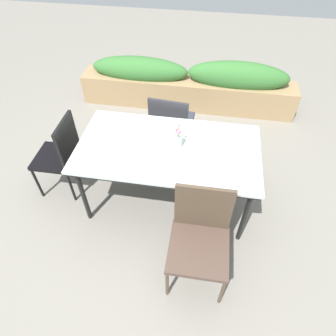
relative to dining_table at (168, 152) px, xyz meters
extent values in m
plane|color=gray|center=(-0.10, 0.00, -0.70)|extent=(12.00, 12.00, 0.00)
cube|color=silver|center=(0.00, 0.00, 0.04)|extent=(1.70, 0.93, 0.02)
cube|color=black|center=(0.00, 0.00, 0.02)|extent=(1.67, 0.91, 0.02)
cylinder|color=black|center=(-0.77, -0.38, -0.34)|extent=(0.05, 0.05, 0.73)
cylinder|color=black|center=(0.77, -0.38, -0.34)|extent=(0.05, 0.05, 0.73)
cylinder|color=black|center=(-0.77, 0.38, -0.34)|extent=(0.05, 0.05, 0.73)
cylinder|color=black|center=(0.77, 0.38, -0.34)|extent=(0.05, 0.05, 0.73)
cube|color=#31353F|center=(-0.08, 0.81, -0.27)|extent=(0.51, 0.51, 0.04)
cube|color=#2D2D33|center=(-0.10, 0.59, -0.05)|extent=(0.44, 0.07, 0.42)
cylinder|color=#2D2D33|center=(-0.27, 1.04, -0.49)|extent=(0.03, 0.03, 0.43)
cylinder|color=#2D2D33|center=(0.15, 1.00, -0.49)|extent=(0.03, 0.03, 0.43)
cylinder|color=#2D2D33|center=(-0.31, 0.62, -0.49)|extent=(0.03, 0.03, 0.43)
cylinder|color=#2D2D33|center=(0.11, 0.58, -0.49)|extent=(0.03, 0.03, 0.43)
cube|color=#4F3B31|center=(0.38, -0.81, -0.27)|extent=(0.49, 0.49, 0.04)
cube|color=#4C3D2D|center=(0.38, -0.58, -0.02)|extent=(0.46, 0.03, 0.49)
cylinder|color=#4C3D2D|center=(0.61, -1.03, -0.49)|extent=(0.03, 0.03, 0.42)
cylinder|color=#4C3D2D|center=(0.16, -1.04, -0.49)|extent=(0.03, 0.03, 0.42)
cylinder|color=#4C3D2D|center=(0.60, -0.59, -0.49)|extent=(0.03, 0.03, 0.42)
cylinder|color=#4C3D2D|center=(0.16, -0.59, -0.49)|extent=(0.03, 0.03, 0.42)
cube|color=black|center=(-1.20, 0.00, -0.26)|extent=(0.43, 0.43, 0.04)
cube|color=black|center=(-1.00, 0.00, -0.02)|extent=(0.04, 0.40, 0.47)
cylinder|color=black|center=(-1.38, -0.19, -0.49)|extent=(0.03, 0.03, 0.43)
cylinder|color=black|center=(-1.39, 0.19, -0.49)|extent=(0.03, 0.03, 0.43)
cylinder|color=black|center=(-1.01, -0.19, -0.49)|extent=(0.03, 0.03, 0.43)
cylinder|color=black|center=(-1.01, 0.19, -0.49)|extent=(0.03, 0.03, 0.43)
cylinder|color=silver|center=(0.10, 0.04, 0.10)|extent=(0.06, 0.06, 0.11)
cylinder|color=#387233|center=(0.09, 0.05, 0.20)|extent=(0.01, 0.01, 0.17)
sphere|color=pink|center=(0.09, 0.05, 0.29)|extent=(0.03, 0.03, 0.03)
cylinder|color=#387233|center=(0.09, 0.02, 0.18)|extent=(0.01, 0.00, 0.12)
sphere|color=pink|center=(0.09, 0.02, 0.24)|extent=(0.04, 0.04, 0.04)
cylinder|color=#387233|center=(0.08, 0.04, 0.17)|extent=(0.01, 0.01, 0.11)
sphere|color=#DB4C56|center=(0.08, 0.04, 0.23)|extent=(0.04, 0.04, 0.04)
cube|color=#9E7F56|center=(-0.02, 1.84, -0.49)|extent=(3.11, 0.41, 0.43)
ellipsoid|color=#387233|center=(-0.72, 1.84, -0.18)|extent=(1.40, 0.37, 0.36)
ellipsoid|color=#387233|center=(0.68, 1.84, -0.16)|extent=(1.40, 0.37, 0.40)
camera|label=1|loc=(0.33, -2.01, 1.89)|focal=31.55mm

